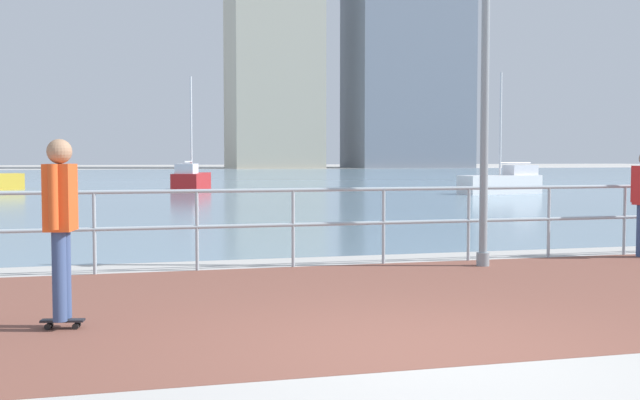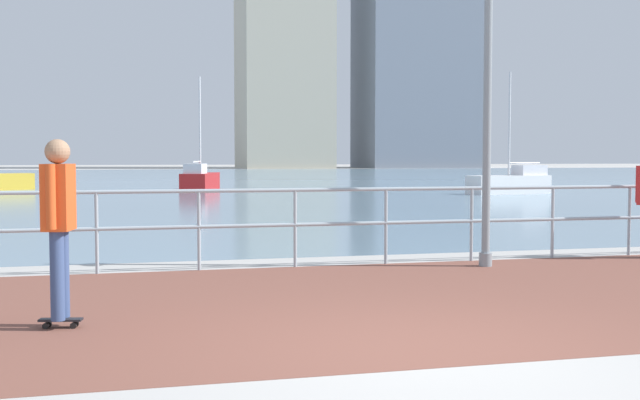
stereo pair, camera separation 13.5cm
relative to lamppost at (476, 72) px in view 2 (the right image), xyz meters
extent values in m
plane|color=#ADAAA5|center=(-2.59, 35.52, -2.86)|extent=(220.00, 220.00, 0.00)
cube|color=brown|center=(-2.59, -2.21, -2.86)|extent=(28.00, 5.56, 0.01)
cube|color=#6B899E|center=(-2.59, 45.57, -2.86)|extent=(180.00, 88.00, 0.00)
cylinder|color=#9EADB7|center=(-5.39, 0.57, -2.29)|extent=(0.05, 0.05, 1.13)
cylinder|color=#9EADB7|center=(-3.99, 0.57, -2.29)|extent=(0.05, 0.05, 1.13)
cylinder|color=#9EADB7|center=(-2.59, 0.57, -2.29)|extent=(0.05, 0.05, 1.13)
cylinder|color=#9EADB7|center=(-1.19, 0.57, -2.29)|extent=(0.05, 0.05, 1.13)
cylinder|color=#9EADB7|center=(0.21, 0.57, -2.29)|extent=(0.05, 0.05, 1.13)
cylinder|color=#9EADB7|center=(1.61, 0.57, -2.29)|extent=(0.05, 0.05, 1.13)
cylinder|color=#9EADB7|center=(3.01, 0.57, -2.29)|extent=(0.05, 0.05, 1.13)
cylinder|color=#9EADB7|center=(-2.59, 0.57, -1.73)|extent=(25.20, 0.06, 0.06)
cylinder|color=#9EADB7|center=(-2.59, 0.57, -2.24)|extent=(25.20, 0.06, 0.06)
cylinder|color=gray|center=(0.16, -0.03, -2.76)|extent=(0.19, 0.19, 0.20)
cylinder|color=gray|center=(0.16, -0.03, -0.57)|extent=(0.12, 0.12, 4.58)
cylinder|color=black|center=(-5.44, -2.84, -2.83)|extent=(0.06, 0.04, 0.06)
cylinder|color=black|center=(-5.46, -2.91, -2.83)|extent=(0.06, 0.04, 0.06)
cylinder|color=black|center=(-5.69, -2.78, -2.83)|extent=(0.06, 0.04, 0.06)
cylinder|color=black|center=(-5.71, -2.86, -2.83)|extent=(0.06, 0.04, 0.06)
cube|color=black|center=(-5.57, -2.85, -2.78)|extent=(0.41, 0.19, 0.02)
cylinder|color=#384C7A|center=(-5.56, -2.77, -2.35)|extent=(0.15, 0.15, 0.84)
cylinder|color=#384C7A|center=(-5.59, -2.93, -2.35)|extent=(0.15, 0.15, 0.84)
cube|color=#D84C1E|center=(-5.57, -2.85, -1.62)|extent=(0.30, 0.38, 0.62)
cylinder|color=#D84C1E|center=(-5.53, -2.62, -1.60)|extent=(0.11, 0.11, 0.59)
cylinder|color=#D84C1E|center=(-5.62, -3.07, -1.60)|extent=(0.11, 0.11, 0.59)
sphere|color=#A37A5B|center=(-5.57, -2.85, -1.19)|extent=(0.23, 0.23, 0.23)
cylinder|color=red|center=(3.08, 0.44, -1.68)|extent=(0.11, 0.11, 0.60)
cube|color=white|center=(11.03, 20.09, -2.46)|extent=(3.91, 1.85, 0.81)
cube|color=silver|center=(12.14, 20.30, -1.83)|extent=(1.48, 1.06, 0.45)
cylinder|color=silver|center=(11.03, 20.09, 0.19)|extent=(0.09, 0.09, 4.48)
cylinder|color=silver|center=(11.84, 20.25, -1.52)|extent=(1.68, 0.39, 0.07)
cube|color=#B21E1E|center=(-1.72, 26.83, -2.44)|extent=(2.24, 4.06, 0.83)
cube|color=silver|center=(-2.05, 25.71, -1.80)|extent=(1.20, 1.58, 0.46)
cylinder|color=silver|center=(-1.72, 26.83, 0.28)|extent=(0.09, 0.09, 4.62)
cylinder|color=silver|center=(-1.96, 26.01, -1.47)|extent=(0.56, 1.70, 0.07)
cube|color=slate|center=(35.97, 96.62, 20.32)|extent=(16.80, 12.40, 46.36)
cube|color=#B2AD99|center=(15.91, 96.53, 11.99)|extent=(12.21, 12.76, 29.70)
camera|label=1|loc=(-5.03, -10.37, -1.24)|focal=43.09mm
camera|label=2|loc=(-4.89, -10.40, -1.24)|focal=43.09mm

